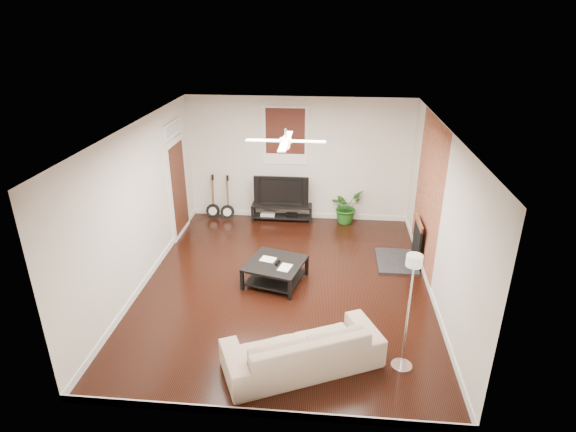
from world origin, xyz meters
name	(u,v)px	position (x,y,z in m)	size (l,w,h in m)	color
room	(286,212)	(0.00, 0.00, 1.40)	(5.01, 6.01, 2.81)	black
brick_accent	(428,195)	(2.49, 1.00, 1.40)	(0.02, 2.20, 2.80)	brown
fireplace	(407,241)	(2.20, 1.00, 0.46)	(0.80, 1.10, 0.92)	black
window_back	(285,136)	(-0.30, 2.97, 1.95)	(1.00, 0.06, 1.30)	#3C1410
door_left	(177,179)	(-2.46, 1.90, 1.25)	(0.08, 1.00, 2.50)	white
tv_stand	(282,212)	(-0.37, 2.78, 0.19)	(1.38, 0.37, 0.39)	black
tv	(282,190)	(-0.37, 2.80, 0.74)	(1.23, 0.16, 0.71)	black
coffee_table	(275,272)	(-0.19, 0.07, 0.20)	(0.94, 0.94, 0.40)	black
sofa	(303,347)	(0.43, -2.05, 0.31)	(2.12, 0.83, 0.62)	tan
floor_lamp	(408,314)	(1.78, -1.95, 0.87)	(0.29, 0.29, 1.73)	silver
potted_plant	(346,206)	(1.10, 2.81, 0.38)	(0.69, 0.60, 0.77)	#21601B
guitar_left	(212,197)	(-1.98, 2.75, 0.52)	(0.32, 0.23, 1.03)	black
guitar_right	(227,198)	(-1.63, 2.72, 0.52)	(0.32, 0.23, 1.03)	black
ceiling_fan	(286,141)	(0.00, 0.00, 2.60)	(1.24, 1.24, 0.32)	white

